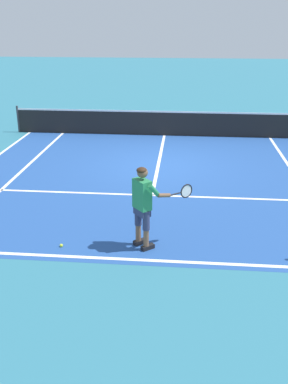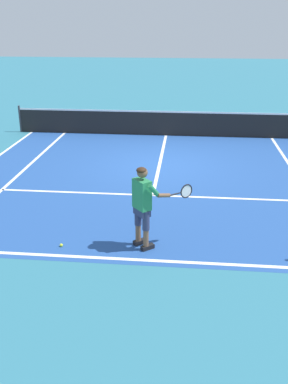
% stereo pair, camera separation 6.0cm
% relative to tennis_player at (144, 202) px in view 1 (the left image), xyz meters
% --- Properties ---
extents(ground_plane, '(80.00, 80.00, 0.00)m').
position_rel_tennis_player_xyz_m(ground_plane, '(-0.04, 5.41, -0.99)').
color(ground_plane, teal).
extents(court_inner_surface, '(10.98, 10.14, 0.00)m').
position_rel_tennis_player_xyz_m(court_inner_surface, '(-0.04, 4.33, -0.99)').
color(court_inner_surface, '#234C93').
rests_on(court_inner_surface, ground).
extents(line_baseline, '(10.98, 0.10, 0.01)m').
position_rel_tennis_player_xyz_m(line_baseline, '(-0.04, -0.54, -0.99)').
color(line_baseline, white).
rests_on(line_baseline, ground).
extents(line_service, '(8.23, 0.10, 0.01)m').
position_rel_tennis_player_xyz_m(line_service, '(-0.04, 2.81, -0.99)').
color(line_service, white).
rests_on(line_service, ground).
extents(line_centre_service, '(0.10, 6.40, 0.01)m').
position_rel_tennis_player_xyz_m(line_centre_service, '(-0.04, 6.01, -0.99)').
color(line_centre_service, white).
rests_on(line_centre_service, ground).
extents(line_singles_left, '(0.10, 9.74, 0.01)m').
position_rel_tennis_player_xyz_m(line_singles_left, '(-4.16, 4.33, -0.99)').
color(line_singles_left, white).
rests_on(line_singles_left, ground).
extents(tennis_net, '(11.96, 0.08, 1.07)m').
position_rel_tennis_player_xyz_m(tennis_net, '(-0.04, 9.21, -0.49)').
color(tennis_net, '#333338').
rests_on(tennis_net, ground).
extents(tennis_player, '(1.19, 0.67, 1.71)m').
position_rel_tennis_player_xyz_m(tennis_player, '(0.00, 0.00, 0.00)').
color(tennis_player, black).
rests_on(tennis_player, ground).
extents(tennis_ball_near_feet, '(0.07, 0.07, 0.07)m').
position_rel_tennis_player_xyz_m(tennis_ball_near_feet, '(-1.67, -0.16, -0.96)').
color(tennis_ball_near_feet, '#CCE02D').
rests_on(tennis_ball_near_feet, ground).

